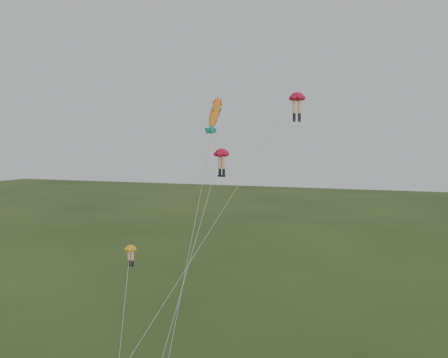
% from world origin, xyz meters
% --- Properties ---
extents(legs_kite_red_high, '(10.68, 13.82, 20.64)m').
position_xyz_m(legs_kite_red_high, '(6.92, 11.86, 19.75)').
color(legs_kite_red_high, red).
rests_on(legs_kite_red_high, ground).
extents(legs_kite_red_mid, '(2.77, 8.65, 15.87)m').
position_xyz_m(legs_kite_red_mid, '(2.99, 4.39, 15.04)').
color(legs_kite_red_mid, red).
rests_on(legs_kite_red_mid, ground).
extents(legs_kite_yellow, '(2.75, 6.09, 8.42)m').
position_xyz_m(legs_kite_yellow, '(-3.69, 2.35, 7.71)').
color(legs_kite_yellow, yellow).
rests_on(legs_kite_yellow, ground).
extents(fish_kite, '(1.09, 11.85, 20.45)m').
position_xyz_m(fish_kite, '(0.76, 8.84, 18.73)').
color(fish_kite, yellow).
rests_on(fish_kite, ground).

